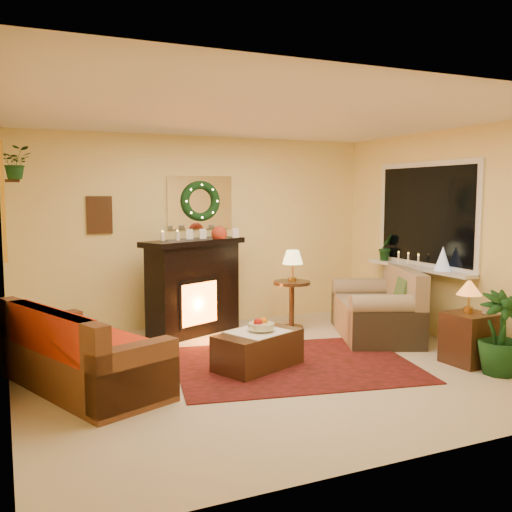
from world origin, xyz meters
name	(u,v)px	position (x,y,z in m)	size (l,w,h in m)	color
floor	(270,368)	(0.00, 0.00, 0.00)	(5.00, 5.00, 0.00)	beige
ceiling	(270,115)	(0.00, 0.00, 2.60)	(5.00, 5.00, 0.00)	white
wall_back	(200,232)	(0.00, 2.25, 1.30)	(5.00, 5.00, 0.00)	#EFD88C
wall_front	(416,272)	(0.00, -2.25, 1.30)	(5.00, 5.00, 0.00)	#EFD88C
wall_left	(3,256)	(-2.50, 0.00, 1.30)	(4.50, 4.50, 0.00)	#EFD88C
wall_right	(458,237)	(2.50, 0.00, 1.30)	(4.50, 4.50, 0.00)	#EFD88C
area_rug	(294,364)	(0.30, 0.01, 0.01)	(2.49, 1.87, 0.01)	#4A060A
sofa	(84,343)	(-1.85, 0.17, 0.43)	(0.81, 1.84, 0.79)	#573024
red_throw	(79,337)	(-1.87, 0.33, 0.46)	(0.83, 1.35, 0.02)	red
fireplace	(194,292)	(-0.25, 1.76, 0.55)	(1.27, 0.40, 1.17)	black
poinsettia	(219,234)	(0.09, 1.74, 1.30)	(0.21, 0.21, 0.21)	#AB311B
mantel_candle_a	(163,239)	(-0.67, 1.72, 1.26)	(0.06, 0.06, 0.17)	beige
mantel_candle_b	(178,238)	(-0.48, 1.71, 1.26)	(0.06, 0.06, 0.17)	beige
mantel_mirror	(200,203)	(0.00, 2.23, 1.70)	(0.92, 0.02, 0.72)	white
wreath	(201,201)	(0.00, 2.19, 1.72)	(0.55, 0.55, 0.11)	#194719
wall_art	(99,215)	(-1.35, 2.23, 1.55)	(0.32, 0.03, 0.48)	#381E11
gold_mirror	(3,202)	(-2.48, 0.30, 1.75)	(0.03, 0.84, 1.00)	gold
hanging_plant	(16,179)	(-2.34, 1.05, 1.97)	(0.33, 0.28, 0.36)	#194719
loveseat	(375,304)	(1.83, 0.69, 0.42)	(0.89, 1.53, 0.89)	gray
window_frame	(426,215)	(2.48, 0.55, 1.55)	(0.03, 1.86, 1.36)	white
window_glass	(425,215)	(2.47, 0.55, 1.55)	(0.02, 1.70, 1.22)	black
window_sill	(418,268)	(2.38, 0.55, 0.87)	(0.22, 1.86, 0.04)	white
mini_tree	(443,259)	(2.36, 0.09, 1.04)	(0.20, 0.20, 0.29)	silver
sill_plant	(386,247)	(2.39, 1.25, 1.08)	(0.26, 0.21, 0.48)	#1E3B19
side_table_round	(292,305)	(1.04, 1.49, 0.33)	(0.50, 0.50, 0.65)	#38120B
lamp_cream	(293,264)	(1.05, 1.49, 0.88)	(0.28, 0.28, 0.43)	#F6E38A
end_table_square	(469,339)	(2.02, -0.72, 0.27)	(0.45, 0.45, 0.55)	#522D15
lamp_tiffany	(469,295)	(2.03, -0.69, 0.74)	(0.27, 0.27, 0.39)	orange
coffee_table	(258,349)	(-0.11, 0.06, 0.21)	(0.91, 0.50, 0.38)	black
fruit_bowl	(261,326)	(-0.08, 0.04, 0.45)	(0.27, 0.27, 0.06)	#E4EBC0
floor_palm	(501,330)	(2.05, -1.12, 0.45)	(1.41, 1.41, 2.52)	#2C6531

